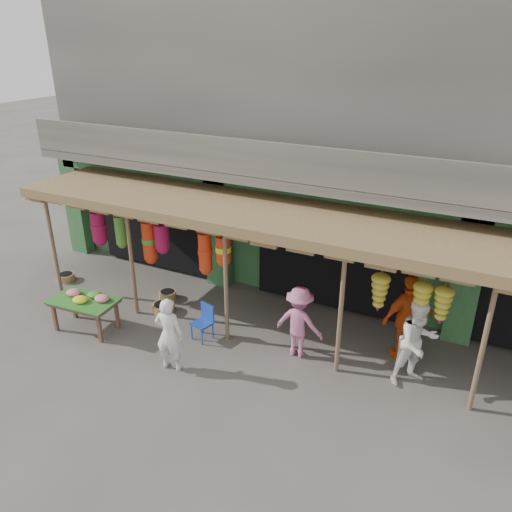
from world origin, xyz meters
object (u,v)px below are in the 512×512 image
at_px(person_right, 417,342).
at_px(person_vendor, 408,318).
at_px(blue_chair, 204,320).
at_px(person_shopper, 299,322).
at_px(person_front, 169,334).
at_px(flower_table, 85,301).

distance_m(person_right, person_vendor, 0.78).
distance_m(blue_chair, person_right, 4.45).
bearing_deg(person_shopper, person_right, -173.48).
relative_size(person_right, person_shopper, 1.14).
height_order(person_front, person_vendor, person_vendor).
bearing_deg(person_right, person_vendor, 68.78).
xyz_separation_m(flower_table, person_vendor, (6.63, 2.11, 0.23)).
distance_m(flower_table, person_vendor, 6.96).
height_order(blue_chair, person_right, person_right).
xyz_separation_m(person_vendor, person_shopper, (-1.99, -0.89, -0.16)).
height_order(person_right, person_shopper, person_right).
relative_size(person_right, person_vendor, 0.95).
height_order(blue_chair, person_front, person_front).
xyz_separation_m(person_front, person_right, (4.41, 1.74, 0.10)).
relative_size(person_front, person_vendor, 0.84).
bearing_deg(flower_table, person_shopper, 10.43).
bearing_deg(person_front, person_shopper, -154.27).
xyz_separation_m(flower_table, blue_chair, (2.55, 0.89, -0.27)).
bearing_deg(person_front, blue_chair, -101.75).
distance_m(person_right, person_shopper, 2.32).
xyz_separation_m(flower_table, person_right, (6.95, 1.39, 0.18)).
bearing_deg(blue_chair, person_shopper, 23.69).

